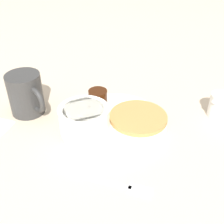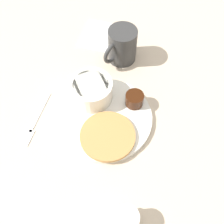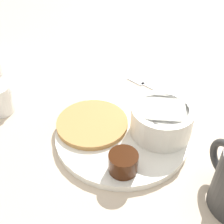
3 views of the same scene
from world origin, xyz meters
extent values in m
plane|color=#C6B299|center=(0.00, 0.00, 0.00)|extent=(4.00, 4.00, 0.00)
cylinder|color=white|center=(0.00, 0.00, 0.01)|extent=(0.23, 0.23, 0.01)
cylinder|color=#B78447|center=(-0.05, -0.01, 0.02)|extent=(0.13, 0.13, 0.01)
cylinder|color=white|center=(0.06, 0.03, 0.04)|extent=(0.10, 0.10, 0.05)
cylinder|color=white|center=(0.06, 0.03, 0.06)|extent=(0.09, 0.09, 0.01)
cylinder|color=#38190A|center=(0.04, -0.07, 0.03)|extent=(0.04, 0.04, 0.03)
cylinder|color=white|center=(0.08, 0.03, 0.02)|extent=(0.04, 0.04, 0.03)
sphere|color=white|center=(0.08, 0.03, 0.04)|extent=(0.02, 0.02, 0.02)
cylinder|color=#333333|center=(0.20, -0.05, 0.05)|extent=(0.08, 0.08, 0.10)
torus|color=#333333|center=(0.17, -0.02, 0.05)|extent=(0.05, 0.05, 0.06)
cylinder|color=white|center=(-0.24, -0.05, 0.03)|extent=(0.05, 0.05, 0.06)
cone|color=white|center=(-0.22, -0.03, 0.05)|extent=(0.02, 0.02, 0.01)
cube|color=silver|center=(0.02, 0.16, 0.00)|extent=(0.11, 0.04, 0.00)
cube|color=silver|center=(-0.05, 0.18, 0.00)|extent=(0.05, 0.03, 0.00)
cube|color=white|center=(0.29, 0.03, 0.00)|extent=(0.14, 0.12, 0.00)
camera|label=1|loc=(-0.02, 0.49, 0.38)|focal=45.00mm
camera|label=2|loc=(-0.35, -0.02, 0.59)|focal=45.00mm
camera|label=3|loc=(0.16, -0.32, 0.35)|focal=45.00mm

